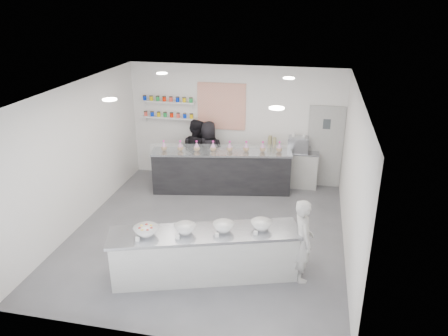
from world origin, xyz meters
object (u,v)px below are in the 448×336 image
(prep_counter, at_px, (205,254))
(woman_prep, at_px, (303,240))
(back_bar, at_px, (221,171))
(staff_left, at_px, (196,151))
(espresso_machine, at_px, (298,145))
(staff_right, at_px, (209,152))
(espresso_ledge, at_px, (293,169))

(prep_counter, height_order, woman_prep, woman_prep)
(back_bar, relative_size, staff_left, 2.02)
(prep_counter, xyz_separation_m, espresso_machine, (1.33, 4.21, 0.68))
(back_bar, distance_m, staff_left, 0.96)
(espresso_machine, relative_size, staff_right, 0.31)
(espresso_machine, bearing_deg, staff_left, -175.39)
(staff_right, bearing_deg, espresso_machine, 178.97)
(espresso_machine, height_order, staff_left, staff_left)
(woman_prep, relative_size, staff_left, 0.89)
(espresso_ledge, xyz_separation_m, woman_prep, (0.40, -3.91, 0.28))
(staff_left, bearing_deg, woman_prep, 147.02)
(espresso_machine, xyz_separation_m, staff_left, (-2.58, -0.21, -0.28))
(prep_counter, xyz_separation_m, back_bar, (-0.47, 3.52, 0.09))
(staff_right, bearing_deg, woman_prep, 118.88)
(espresso_machine, bearing_deg, staff_right, -175.44)
(espresso_ledge, bearing_deg, woman_prep, -84.13)
(staff_left, bearing_deg, espresso_ledge, -156.14)
(prep_counter, relative_size, staff_left, 1.92)
(back_bar, height_order, staff_right, staff_right)
(staff_right, bearing_deg, prep_counter, 97.30)
(espresso_machine, bearing_deg, prep_counter, -107.59)
(back_bar, xyz_separation_m, staff_left, (-0.77, 0.48, 0.31))
(espresso_ledge, bearing_deg, espresso_machine, 0.00)
(back_bar, distance_m, espresso_ledge, 1.84)
(espresso_machine, distance_m, woman_prep, 3.94)
(staff_left, bearing_deg, espresso_machine, -156.32)
(espresso_ledge, distance_m, woman_prep, 3.94)
(prep_counter, relative_size, espresso_machine, 6.46)
(prep_counter, distance_m, staff_left, 4.21)
(back_bar, bearing_deg, espresso_ledge, 11.67)
(staff_left, bearing_deg, prep_counter, 126.41)
(prep_counter, bearing_deg, espresso_ledge, 55.88)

